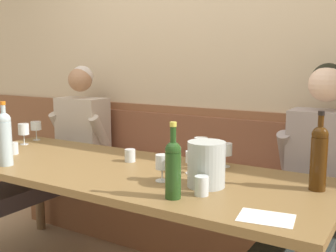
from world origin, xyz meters
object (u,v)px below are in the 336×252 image
dining_table (120,181)px  wine_bottle_clear_water (173,167)px  wine_bottle_amber_mid (5,137)px  wine_glass_center_rear (215,151)px  wine_bottle_green_tall (319,156)px  wine_glass_center_front (162,164)px  wine_glass_right_end (192,158)px  wine_glass_mid_left (225,150)px  ice_bucket (206,164)px  wine_glass_near_bucket (36,127)px  wine_glass_left_end (24,130)px  water_tumbler_left (14,148)px  person_left_seat (309,196)px  water_tumbler_center (202,186)px  wall_bench (179,209)px  water_tumbler_right (130,155)px  person_center_right_seat (52,157)px  wine_glass_by_bottle (201,145)px

dining_table → wine_bottle_clear_water: (0.52, -0.28, 0.21)m
dining_table → wine_bottle_amber_mid: (-0.60, -0.29, 0.24)m
wine_glass_center_rear → wine_bottle_green_tall: bearing=-6.9°
wine_glass_center_front → wine_glass_right_end: bearing=73.6°
wine_bottle_clear_water → wine_glass_mid_left: bearing=92.1°
wine_glass_mid_left → wine_glass_right_end: bearing=-113.0°
ice_bucket → wine_glass_near_bucket: ice_bucket is taller
wine_glass_mid_left → wine_glass_left_end: bearing=-173.2°
wine_glass_center_rear → water_tumbler_left: 1.33m
dining_table → person_left_seat: (0.96, 0.34, -0.02)m
dining_table → water_tumbler_left: 0.82m
wine_glass_near_bucket → wine_bottle_clear_water: bearing=-21.0°
wine_glass_left_end → water_tumbler_center: (1.61, -0.34, -0.06)m
wine_glass_near_bucket → water_tumbler_left: 0.49m
wine_glass_mid_left → water_tumbler_center: wine_glass_mid_left is taller
wall_bench → water_tumbler_left: (-0.81, -0.76, 0.49)m
wine_bottle_clear_water → water_tumbler_right: size_ratio=4.49×
person_center_right_seat → water_tumbler_left: size_ratio=16.81×
ice_bucket → wine_glass_by_bottle: size_ratio=1.32×
wine_bottle_clear_water → wine_glass_near_bucket: size_ratio=2.35×
wine_glass_left_end → wine_glass_right_end: size_ratio=1.25×
person_center_right_seat → ice_bucket: person_center_right_seat is taller
wine_bottle_green_tall → water_tumbler_right: (-1.08, -0.02, -0.13)m
wall_bench → wine_glass_by_bottle: wall_bench is taller
person_left_seat → dining_table: bearing=-160.7°
dining_table → person_center_right_seat: (-0.90, 0.32, -0.04)m
person_center_right_seat → wine_glass_left_end: bearing=-123.3°
wine_glass_right_end → wall_bench: bearing=125.2°
person_center_right_seat → wine_glass_by_bottle: (1.27, -0.03, 0.23)m
dining_table → wine_glass_mid_left: size_ratio=17.25×
wine_glass_left_end → wine_glass_center_front: wine_glass_left_end is taller
person_center_right_seat → wine_bottle_amber_mid: (0.30, -0.61, 0.28)m
wine_bottle_amber_mid → wine_glass_near_bucket: 0.78m
wine_glass_mid_left → wine_glass_by_bottle: size_ratio=0.82×
person_center_right_seat → water_tumbler_left: (0.10, -0.40, 0.15)m
wine_glass_center_front → wine_bottle_amber_mid: bearing=-167.6°
ice_bucket → water_tumbler_right: bearing=161.5°
dining_table → wine_glass_center_rear: size_ratio=15.00×
dining_table → wine_glass_left_end: wine_glass_left_end is taller
ice_bucket → wine_glass_near_bucket: 1.67m
person_left_seat → ice_bucket: bearing=-135.8°
wall_bench → wine_glass_right_end: (0.40, -0.56, 0.54)m
wine_bottle_amber_mid → wine_glass_mid_left: 1.27m
person_center_right_seat → person_left_seat: person_left_seat is taller
dining_table → person_left_seat: size_ratio=1.77×
water_tumbler_right → wine_glass_by_bottle: bearing=18.2°
wine_glass_near_bucket → dining_table: bearing=-16.9°
wine_glass_left_end → water_tumbler_left: bearing=-50.9°
water_tumbler_left → wine_glass_near_bucket: bearing=122.4°
water_tumbler_left → dining_table: bearing=5.9°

